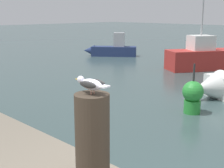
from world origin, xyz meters
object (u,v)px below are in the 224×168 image
at_px(seagull, 91,84).
at_px(channel_buoy, 193,96).
at_px(boat_navy, 110,49).
at_px(boat_red, 223,57).
at_px(mooring_post, 92,138).

distance_m(seagull, channel_buoy, 6.13).
distance_m(boat_navy, channel_buoy, 11.46).
xyz_separation_m(boat_red, boat_navy, (-6.85, -0.73, -0.14)).
height_order(boat_navy, channel_buoy, boat_navy).
height_order(seagull, boat_red, boat_red).
relative_size(mooring_post, boat_red, 0.15).
bearing_deg(boat_navy, channel_buoy, -33.84).
distance_m(seagull, boat_navy, 16.78).
bearing_deg(seagull, mooring_post, 5.05).
relative_size(mooring_post, seagull, 2.06).
xyz_separation_m(mooring_post, boat_red, (-4.90, 12.61, -0.99)).
xyz_separation_m(seagull, boat_red, (-4.89, 12.61, -1.48)).
relative_size(mooring_post, boat_navy, 0.28).
distance_m(boat_red, channel_buoy, 7.59).
bearing_deg(boat_red, seagull, -68.80).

